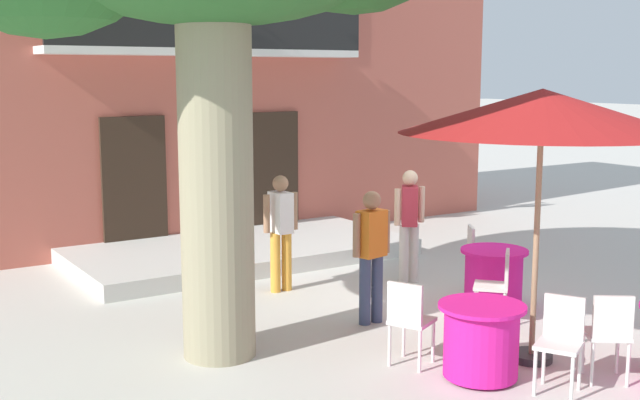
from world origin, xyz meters
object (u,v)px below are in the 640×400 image
(pedestrian_near_entrance, at_px, (281,226))
(pedestrian_by_tree, at_px, (371,249))
(cafe_table_middle, at_px, (493,277))
(cafe_chair_front_1, at_px, (609,331))
(cafe_chair_middle_0, at_px, (478,254))
(cafe_chair_near_tree_0, at_px, (561,337))
(cafe_chair_middle_1, at_px, (498,282))
(pedestrian_mid_plaza, at_px, (409,220))
(cafe_chair_near_tree_1, at_px, (409,317))
(cafe_table_near_tree, at_px, (481,340))
(cafe_umbrella, at_px, (542,112))

(pedestrian_near_entrance, xyz_separation_m, pedestrian_by_tree, (0.20, -1.83, -0.00))
(cafe_table_middle, relative_size, cafe_chair_front_1, 0.95)
(cafe_chair_middle_0, height_order, pedestrian_near_entrance, pedestrian_near_entrance)
(cafe_chair_near_tree_0, relative_size, cafe_table_middle, 1.05)
(cafe_chair_middle_1, distance_m, pedestrian_mid_plaza, 2.16)
(cafe_chair_near_tree_0, xyz_separation_m, pedestrian_by_tree, (-0.28, 2.64, 0.38))
(cafe_chair_middle_1, xyz_separation_m, pedestrian_near_entrance, (-1.44, 2.70, 0.39))
(cafe_chair_front_1, height_order, pedestrian_mid_plaza, pedestrian_mid_plaza)
(cafe_chair_middle_1, relative_size, pedestrian_near_entrance, 0.56)
(cafe_chair_middle_0, xyz_separation_m, pedestrian_by_tree, (-2.10, -0.36, 0.38))
(pedestrian_by_tree, bearing_deg, cafe_chair_front_1, -73.53)
(cafe_chair_middle_0, xyz_separation_m, cafe_chair_front_1, (-1.28, -3.13, 0.00))
(cafe_chair_near_tree_1, xyz_separation_m, pedestrian_near_entrance, (0.34, 3.21, 0.39))
(cafe_chair_front_1, bearing_deg, cafe_chair_near_tree_1, 134.14)
(pedestrian_by_tree, bearing_deg, pedestrian_near_entrance, 96.10)
(cafe_chair_near_tree_0, xyz_separation_m, pedestrian_near_entrance, (-0.48, 4.48, 0.39))
(cafe_table_near_tree, bearing_deg, pedestrian_by_tree, 86.10)
(cafe_chair_middle_0, distance_m, pedestrian_mid_plaza, 1.09)
(cafe_table_middle, relative_size, pedestrian_by_tree, 0.53)
(cafe_chair_near_tree_1, height_order, cafe_chair_front_1, same)
(pedestrian_by_tree, bearing_deg, cafe_chair_near_tree_1, -111.22)
(cafe_chair_near_tree_0, relative_size, pedestrian_mid_plaza, 0.56)
(cafe_chair_near_tree_1, xyz_separation_m, cafe_umbrella, (1.21, -0.57, 2.08))
(pedestrian_mid_plaza, bearing_deg, pedestrian_by_tree, -142.12)
(pedestrian_near_entrance, bearing_deg, cafe_table_middle, -47.74)
(cafe_chair_front_1, bearing_deg, cafe_umbrella, 99.96)
(cafe_table_middle, relative_size, pedestrian_mid_plaza, 0.53)
(cafe_chair_near_tree_1, distance_m, cafe_table_middle, 2.52)
(cafe_chair_near_tree_1, distance_m, cafe_chair_middle_0, 3.16)
(cafe_chair_front_1, bearing_deg, cafe_table_near_tree, 141.74)
(cafe_table_middle, xyz_separation_m, pedestrian_near_entrance, (-1.94, 2.13, 0.52))
(cafe_chair_near_tree_1, xyz_separation_m, pedestrian_by_tree, (0.53, 1.38, 0.38))
(cafe_chair_middle_0, distance_m, cafe_chair_front_1, 3.39)
(cafe_chair_near_tree_1, relative_size, cafe_table_middle, 1.05)
(pedestrian_near_entrance, bearing_deg, pedestrian_by_tree, -83.90)
(cafe_umbrella, bearing_deg, cafe_chair_middle_0, 58.21)
(cafe_table_near_tree, xyz_separation_m, cafe_umbrella, (0.81, 0.07, 2.22))
(cafe_table_near_tree, bearing_deg, pedestrian_mid_plaza, 62.10)
(cafe_chair_front_1, xyz_separation_m, pedestrian_near_entrance, (-1.02, 4.61, 0.39))
(cafe_chair_middle_0, bearing_deg, pedestrian_near_entrance, 147.38)
(cafe_chair_middle_0, xyz_separation_m, pedestrian_near_entrance, (-2.30, 1.47, 0.39))
(cafe_chair_middle_0, distance_m, cafe_chair_middle_1, 1.50)
(cafe_table_near_tree, height_order, cafe_chair_near_tree_1, cafe_chair_near_tree_1)
(cafe_chair_near_tree_0, relative_size, cafe_chair_middle_0, 1.00)
(cafe_chair_near_tree_0, height_order, pedestrian_near_entrance, pedestrian_near_entrance)
(pedestrian_near_entrance, bearing_deg, cafe_umbrella, -77.02)
(cafe_table_near_tree, relative_size, cafe_chair_near_tree_1, 0.95)
(pedestrian_mid_plaza, height_order, pedestrian_by_tree, pedestrian_mid_plaza)
(cafe_chair_near_tree_1, xyz_separation_m, cafe_table_middle, (2.28, 1.08, -0.14))
(pedestrian_near_entrance, height_order, pedestrian_by_tree, pedestrian_near_entrance)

